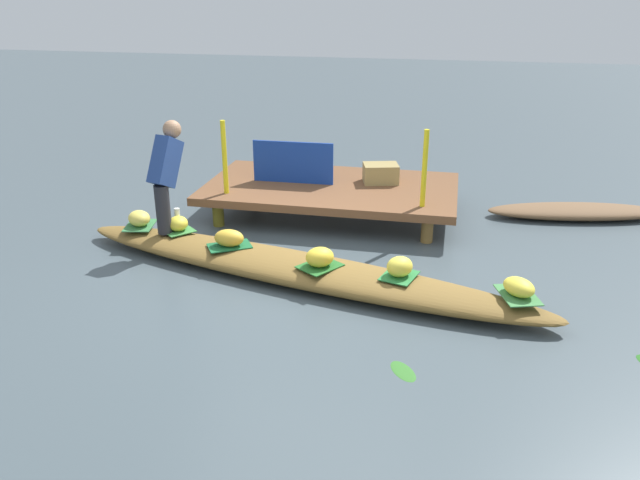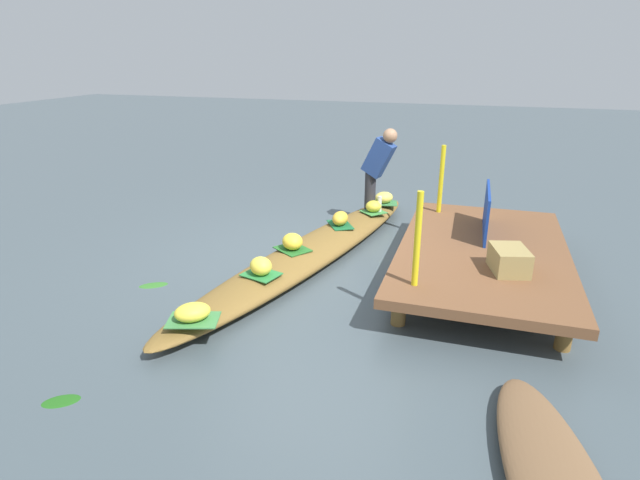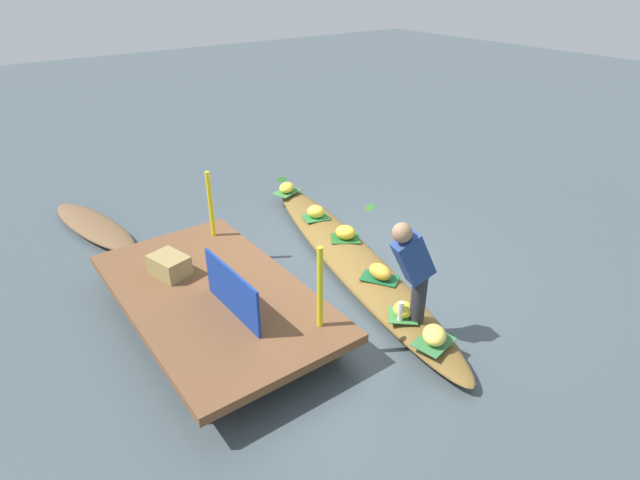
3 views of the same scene
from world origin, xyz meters
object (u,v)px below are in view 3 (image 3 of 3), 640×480
object	(u,v)px
banana_bunch_3	(316,212)
banana_bunch_4	(345,232)
banana_bunch_5	(380,272)
water_bottle	(401,311)
vendor_boat	(350,257)
produce_crate	(170,265)
moored_boat	(94,226)
banana_bunch_0	(434,335)
banana_bunch_1	(287,188)
market_banner	(232,291)
banana_bunch_2	(403,309)
vendor_person	(413,266)

from	to	relation	value
banana_bunch_3	banana_bunch_4	world-z (taller)	same
banana_bunch_5	water_bottle	xyz separation A→B (m)	(-0.75, 0.39, 0.02)
vendor_boat	produce_crate	distance (m)	2.35
moored_boat	banana_bunch_4	size ratio (longest dim) A/B	8.00
banana_bunch_3	banana_bunch_0	bearing A→B (deg)	166.58
banana_bunch_1	market_banner	bearing A→B (deg)	138.19
banana_bunch_0	banana_bunch_2	world-z (taller)	banana_bunch_0
banana_bunch_2	banana_bunch_3	distance (m)	2.62
vendor_boat	vendor_person	xyz separation A→B (m)	(-1.56, 0.48, 0.80)
moored_boat	banana_bunch_3	distance (m)	3.39
banana_bunch_4	moored_boat	bearing A→B (deg)	43.49
banana_bunch_2	market_banner	size ratio (longest dim) A/B	0.22
produce_crate	vendor_person	bearing A→B (deg)	-140.55
moored_boat	banana_bunch_1	bearing A→B (deg)	-118.68
market_banner	banana_bunch_5	bearing A→B (deg)	-98.18
vendor_person	moored_boat	bearing A→B (deg)	23.58
banana_bunch_3	produce_crate	xyz separation A→B (m)	(-0.49, 2.45, 0.18)
moored_boat	banana_bunch_5	distance (m)	4.51
vendor_boat	banana_bunch_1	xyz separation A→B (m)	(2.14, -0.38, 0.20)
vendor_boat	banana_bunch_5	world-z (taller)	banana_bunch_5
banana_bunch_5	vendor_person	bearing A→B (deg)	157.83
banana_bunch_5	water_bottle	distance (m)	0.84
banana_bunch_5	banana_bunch_1	bearing A→B (deg)	-10.50
banana_bunch_1	market_banner	size ratio (longest dim) A/B	0.30
vendor_boat	produce_crate	size ratio (longest dim) A/B	11.95
banana_bunch_1	produce_crate	bearing A→B (deg)	120.69
vendor_person	water_bottle	distance (m)	0.58
vendor_boat	banana_bunch_2	xyz separation A→B (m)	(-1.47, 0.46, 0.20)
banana_bunch_0	produce_crate	world-z (taller)	produce_crate
banana_bunch_0	banana_bunch_3	xyz separation A→B (m)	(3.03, -0.72, 0.01)
vendor_boat	vendor_person	bearing A→B (deg)	176.21
banana_bunch_2	banana_bunch_4	distance (m)	1.85
banana_bunch_1	vendor_person	distance (m)	3.85
vendor_boat	banana_bunch_0	size ratio (longest dim) A/B	18.01
banana_bunch_0	banana_bunch_2	distance (m)	0.50
moored_boat	banana_bunch_1	xyz separation A→B (m)	(-0.94, -2.89, 0.23)
banana_bunch_5	produce_crate	distance (m)	2.49
market_banner	produce_crate	distance (m)	1.14
banana_bunch_4	market_banner	bearing A→B (deg)	110.69
produce_crate	banana_bunch_5	bearing A→B (deg)	-122.57
moored_boat	banana_bunch_0	world-z (taller)	banana_bunch_0
banana_bunch_2	banana_bunch_4	world-z (taller)	banana_bunch_4
vendor_boat	water_bottle	bearing A→B (deg)	173.59
vendor_person	produce_crate	bearing A→B (deg)	39.45
produce_crate	banana_bunch_2	bearing A→B (deg)	-138.90
banana_bunch_3	banana_bunch_5	size ratio (longest dim) A/B	0.82
vendor_boat	banana_bunch_5	bearing A→B (deg)	-178.06
vendor_boat	banana_bunch_3	world-z (taller)	banana_bunch_3
banana_bunch_3	banana_bunch_4	xyz separation A→B (m)	(-0.78, 0.06, 0.00)
vendor_boat	water_bottle	xyz separation A→B (m)	(-1.50, 0.54, 0.23)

